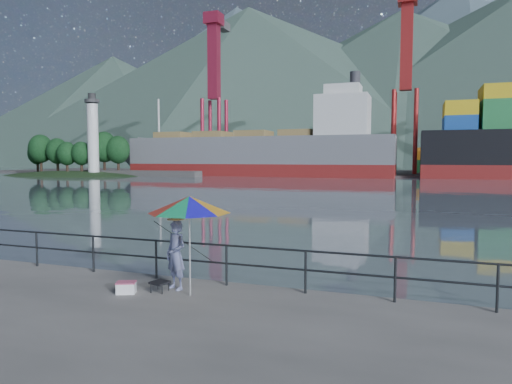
{
  "coord_description": "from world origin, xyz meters",
  "views": [
    {
      "loc": [
        7.38,
        -8.53,
        3.16
      ],
      "look_at": [
        2.26,
        6.0,
        2.0
      ],
      "focal_mm": 32.0,
      "sensor_mm": 36.0,
      "label": 1
    }
  ],
  "objects_px": {
    "fisherman": "(176,255)",
    "cooler_bag": "(126,288)",
    "bulk_carrier": "(267,152)",
    "beach_umbrella": "(189,205)"
  },
  "relations": [
    {
      "from": "fisherman",
      "to": "cooler_bag",
      "type": "bearing_deg",
      "value": -119.97
    },
    {
      "from": "cooler_bag",
      "to": "bulk_carrier",
      "type": "relative_size",
      "value": 0.01
    },
    {
      "from": "beach_umbrella",
      "to": "fisherman",
      "type": "bearing_deg",
      "value": 146.85
    },
    {
      "from": "fisherman",
      "to": "bulk_carrier",
      "type": "distance_m",
      "value": 74.85
    },
    {
      "from": "beach_umbrella",
      "to": "cooler_bag",
      "type": "bearing_deg",
      "value": -167.43
    },
    {
      "from": "beach_umbrella",
      "to": "cooler_bag",
      "type": "relative_size",
      "value": 5.82
    },
    {
      "from": "beach_umbrella",
      "to": "bulk_carrier",
      "type": "xyz_separation_m",
      "value": [
        -21.71,
        72.09,
        2.04
      ]
    },
    {
      "from": "cooler_bag",
      "to": "bulk_carrier",
      "type": "height_order",
      "value": "bulk_carrier"
    },
    {
      "from": "fisherman",
      "to": "cooler_bag",
      "type": "height_order",
      "value": "fisherman"
    },
    {
      "from": "cooler_bag",
      "to": "bulk_carrier",
      "type": "distance_m",
      "value": 75.3
    }
  ]
}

